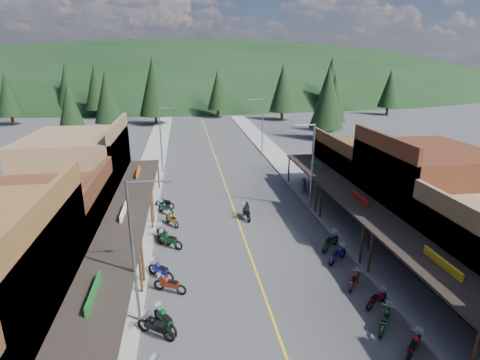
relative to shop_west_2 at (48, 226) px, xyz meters
name	(u,v)px	position (x,y,z in m)	size (l,w,h in m)	color
ground	(251,256)	(13.75, -1.70, -2.53)	(220.00, 220.00, 0.00)	#38383A
centerline	(222,174)	(13.75, 18.30, -2.53)	(0.15, 90.00, 0.01)	gold
sidewalk_west	(148,177)	(5.05, 18.30, -2.46)	(3.40, 94.00, 0.15)	gray
sidewalk_east	(291,171)	(22.45, 18.30, -2.46)	(3.40, 94.00, 0.15)	gray
shop_west_2	(48,226)	(0.00, 0.00, 0.00)	(10.90, 9.00, 6.20)	#3F2111
shop_west_3	(81,172)	(-0.03, 9.60, 0.99)	(10.90, 10.20, 8.20)	brown
shop_east_2	(421,192)	(27.54, 0.00, 0.99)	(10.90, 9.00, 8.20)	#562B19
shop_east_3	(363,170)	(27.51, 9.60, 0.00)	(10.90, 10.20, 6.20)	#4C2D16
streetlight_0	(136,247)	(6.80, -7.70, 1.93)	(2.16, 0.18, 8.00)	gray
streetlight_1	(162,137)	(6.80, 20.30, 1.93)	(2.16, 0.18, 8.00)	gray
streetlight_2	(311,163)	(20.71, 6.30, 1.93)	(2.16, 0.18, 8.00)	gray
streetlight_3	(261,123)	(20.71, 28.30, 1.93)	(2.16, 0.18, 8.00)	gray
ridge_hill	(193,93)	(13.75, 133.30, -2.53)	(310.00, 140.00, 60.00)	black
pine_0	(8,94)	(-26.25, 60.30, 3.95)	(5.04, 5.04, 11.00)	black
pine_1	(96,87)	(-10.25, 68.30, 4.70)	(5.88, 5.88, 12.50)	black
pine_2	(154,86)	(3.75, 56.30, 5.46)	(6.72, 6.72, 14.00)	black
pine_3	(218,90)	(17.75, 64.30, 3.95)	(5.04, 5.04, 11.00)	black
pine_4	(283,88)	(31.75, 58.30, 4.70)	(5.88, 5.88, 12.50)	black
pine_5	(331,81)	(47.75, 70.30, 5.46)	(6.72, 6.72, 14.00)	black
pine_6	(390,88)	(59.75, 62.30, 3.95)	(5.04, 5.04, 11.00)	black
pine_7	(67,85)	(-18.25, 74.30, 4.70)	(5.88, 5.88, 12.50)	black
pine_8	(70,108)	(-8.25, 38.30, 3.44)	(4.48, 4.48, 10.00)	black
pine_9	(334,98)	(37.75, 43.30, 3.85)	(4.93, 4.93, 10.80)	black
pine_10	(107,96)	(-4.25, 48.30, 4.25)	(5.38, 5.38, 11.60)	black
pine_11	(328,97)	(33.75, 36.30, 4.65)	(5.82, 5.82, 12.40)	black
bike_west_4	(156,326)	(7.60, -8.94, -1.89)	(0.75, 2.26, 1.29)	black
bike_west_5	(165,319)	(8.04, -8.43, -1.92)	(0.72, 2.16, 1.24)	#0C3D18
bike_west_6	(170,284)	(8.20, -5.23, -1.93)	(0.70, 2.11, 1.21)	maroon
bike_west_7	(161,270)	(7.58, -3.57, -1.91)	(0.73, 2.18, 1.25)	navy
bike_west_8	(170,239)	(8.03, 0.54, -1.87)	(0.77, 2.31, 1.32)	#0B3816
bike_west_9	(163,234)	(7.54, 1.56, -1.88)	(0.76, 2.28, 1.30)	black
bike_west_10	(172,219)	(8.13, 4.45, -1.96)	(0.67, 2.00, 1.14)	#B4680C
bike_west_11	(166,208)	(7.51, 7.04, -1.94)	(0.69, 2.08, 1.19)	#0B3A1A
bike_west_12	(165,202)	(7.37, 8.44, -1.96)	(0.66, 1.99, 1.14)	black
bike_east_3	(414,345)	(19.72, -12.06, -1.95)	(0.68, 2.03, 1.16)	maroon
bike_east_4	(385,319)	(19.32, -10.14, -1.91)	(0.72, 2.17, 1.24)	#0C3F18
bike_east_5	(377,298)	(19.84, -8.31, -2.00)	(0.62, 1.85, 1.06)	maroon
bike_east_6	(354,280)	(19.39, -6.38, -2.00)	(0.62, 1.87, 1.07)	#9B200B
bike_east_7	(338,254)	(19.56, -3.33, -1.92)	(0.71, 2.13, 1.22)	navy
bike_east_8	(331,241)	(19.77, -1.53, -1.87)	(0.78, 2.34, 1.34)	#0B3822
rider_on_bike	(246,212)	(14.56, 4.86, -1.87)	(0.97, 2.25, 1.66)	black
pedestrian_east_a	(370,238)	(22.51, -2.09, -1.57)	(0.59, 0.39, 1.62)	#271C2A
pedestrian_east_b	(303,185)	(21.44, 10.24, -1.58)	(0.78, 0.45, 1.61)	brown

